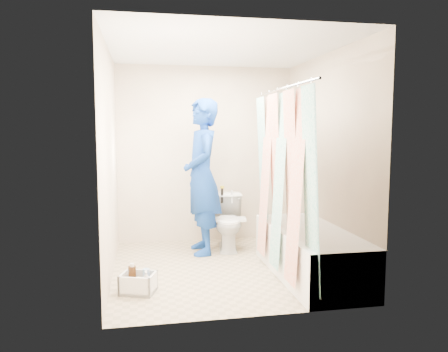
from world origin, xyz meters
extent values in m
plane|color=tan|center=(0.00, 0.00, 0.00)|extent=(2.60, 2.60, 0.00)
cube|color=silver|center=(0.00, 0.00, 2.40)|extent=(2.40, 2.60, 0.02)
cube|color=beige|center=(0.00, 1.30, 1.20)|extent=(2.40, 0.02, 2.40)
cube|color=beige|center=(0.00, -1.30, 1.20)|extent=(2.40, 0.02, 2.40)
cube|color=beige|center=(-1.20, 0.00, 1.20)|extent=(0.02, 2.60, 2.40)
cube|color=beige|center=(1.20, 0.00, 1.20)|extent=(0.02, 2.60, 2.40)
cube|color=white|center=(0.85, -0.43, 0.25)|extent=(0.70, 1.75, 0.50)
cube|color=silver|center=(0.85, -0.43, 0.46)|extent=(0.58, 1.63, 0.06)
cylinder|color=silver|center=(0.52, -0.43, 1.95)|extent=(0.02, 1.90, 0.02)
cube|color=silver|center=(0.52, -0.43, 1.02)|extent=(0.06, 1.75, 1.80)
imported|color=white|center=(0.21, 0.77, 0.35)|extent=(0.49, 0.74, 0.70)
cube|color=silver|center=(0.20, 0.66, 0.41)|extent=(0.45, 0.25, 0.03)
cylinder|color=black|center=(0.17, 0.97, 0.67)|extent=(0.03, 0.03, 0.21)
cylinder|color=yellow|center=(0.17, 0.97, 0.79)|extent=(0.06, 0.06, 0.03)
cylinder|color=silver|center=(0.30, 0.95, 0.65)|extent=(0.03, 0.03, 0.17)
imported|color=#0F1B96|center=(-0.14, 0.67, 0.96)|extent=(0.50, 0.73, 1.93)
cube|color=silver|center=(-0.93, -0.58, 0.02)|extent=(0.38, 0.34, 0.03)
cube|color=silver|center=(-1.07, -0.53, 0.09)|extent=(0.10, 0.24, 0.19)
cube|color=silver|center=(-0.79, -0.63, 0.09)|extent=(0.10, 0.24, 0.19)
cube|color=silver|center=(-0.97, -0.69, 0.09)|extent=(0.30, 0.12, 0.19)
cube|color=silver|center=(-0.89, -0.47, 0.09)|extent=(0.30, 0.12, 0.19)
cylinder|color=#3D210C|center=(-0.98, -0.52, 0.14)|extent=(0.07, 0.07, 0.21)
cylinder|color=silver|center=(-0.85, -0.55, 0.13)|extent=(0.07, 0.07, 0.19)
cylinder|color=#FCF0C5|center=(-0.93, -0.63, 0.10)|extent=(0.05, 0.05, 0.14)
cylinder|color=#3D210C|center=(-1.02, -0.61, 0.06)|extent=(0.06, 0.06, 0.06)
cylinder|color=gold|center=(-1.02, -0.61, 0.10)|extent=(0.06, 0.06, 0.01)
imported|color=silver|center=(-0.85, -0.65, 0.13)|extent=(0.09, 0.09, 0.20)
camera|label=1|loc=(-0.87, -4.67, 1.55)|focal=35.00mm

